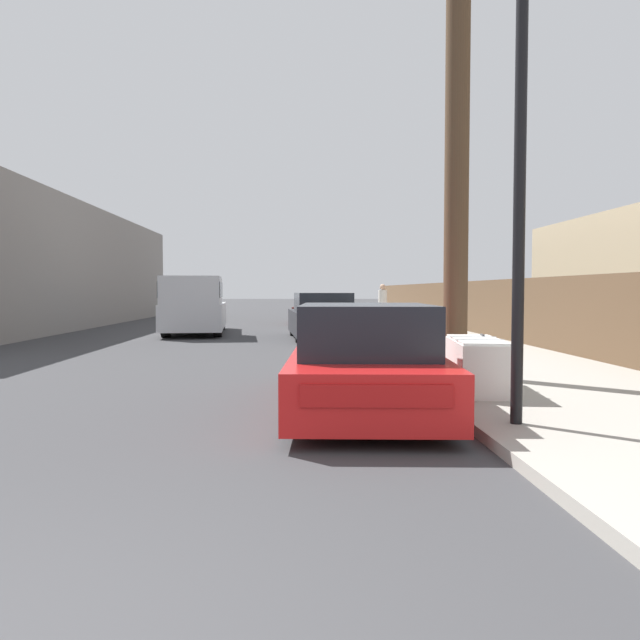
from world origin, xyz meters
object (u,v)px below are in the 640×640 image
object	(u,v)px
street_lamp	(520,142)
pedestrian	(383,304)
car_parked_far	(315,310)
utility_pole	(457,116)
parked_sports_car_red	(364,362)
discarded_fridge	(476,364)
pickup_truck	(194,306)
car_parked_mid	(322,317)

from	to	relation	value
street_lamp	pedestrian	world-z (taller)	street_lamp
car_parked_far	utility_pole	size ratio (longest dim) A/B	0.59
parked_sports_car_red	pedestrian	world-z (taller)	pedestrian
utility_pole	street_lamp	size ratio (longest dim) A/B	1.64
car_parked_far	street_lamp	bearing A→B (deg)	-82.32
car_parked_far	pedestrian	xyz separation A→B (m)	(2.55, -3.42, 0.34)
discarded_fridge	parked_sports_car_red	world-z (taller)	parked_sports_car_red
pickup_truck	utility_pole	xyz separation A→B (m)	(5.87, -11.17, 3.26)
discarded_fridge	utility_pole	size ratio (longest dim) A/B	0.22
car_parked_far	street_lamp	distance (m)	22.00
pickup_truck	car_parked_mid	bearing A→B (deg)	149.63
car_parked_mid	car_parked_far	distance (m)	9.07
discarded_fridge	parked_sports_car_red	distance (m)	1.73
parked_sports_car_red	car_parked_mid	world-z (taller)	car_parked_mid
discarded_fridge	street_lamp	xyz separation A→B (m)	(-0.21, -2.10, 2.47)
pickup_truck	pedestrian	size ratio (longest dim) A/B	3.62
car_parked_mid	utility_pole	world-z (taller)	utility_pole
car_parked_far	street_lamp	xyz separation A→B (m)	(1.26, -21.84, 2.34)
discarded_fridge	street_lamp	distance (m)	3.25
pickup_truck	street_lamp	size ratio (longest dim) A/B	1.19
pedestrian	car_parked_far	bearing A→B (deg)	126.69
street_lamp	pedestrian	xyz separation A→B (m)	(1.29, 18.42, -2.00)
parked_sports_car_red	street_lamp	xyz separation A→B (m)	(1.39, -1.45, 2.36)
discarded_fridge	utility_pole	xyz separation A→B (m)	(0.10, 1.51, 3.74)
car_parked_mid	car_parked_far	world-z (taller)	car_parked_mid
discarded_fridge	pedestrian	bearing A→B (deg)	92.94
discarded_fridge	utility_pole	distance (m)	4.03
car_parked_mid	parked_sports_car_red	bearing A→B (deg)	-93.54
car_parked_far	utility_pole	world-z (taller)	utility_pole
car_parked_mid	utility_pole	bearing A→B (deg)	-83.01
car_parked_mid	street_lamp	bearing A→B (deg)	-87.34
parked_sports_car_red	utility_pole	distance (m)	4.55
car_parked_mid	pickup_truck	distance (m)	4.64
car_parked_mid	pickup_truck	world-z (taller)	pickup_truck
car_parked_mid	street_lamp	xyz separation A→B (m)	(1.38, -12.77, 2.28)
discarded_fridge	car_parked_far	world-z (taller)	car_parked_far
car_parked_mid	pedestrian	bearing A→B (deg)	61.11
discarded_fridge	utility_pole	world-z (taller)	utility_pole
car_parked_mid	pedestrian	xyz separation A→B (m)	(2.68, 5.64, 0.28)
utility_pole	street_lamp	xyz separation A→B (m)	(-0.32, -3.61, -1.26)
parked_sports_car_red	utility_pole	size ratio (longest dim) A/B	0.58
discarded_fridge	car_parked_far	xyz separation A→B (m)	(-1.47, 19.74, 0.13)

